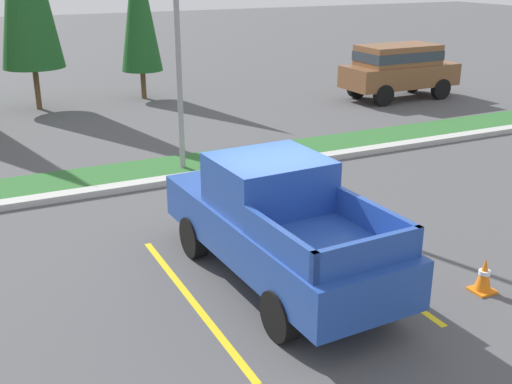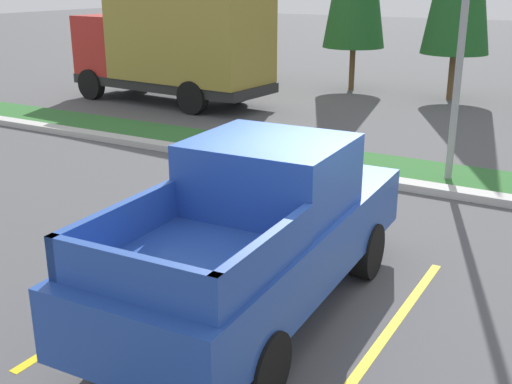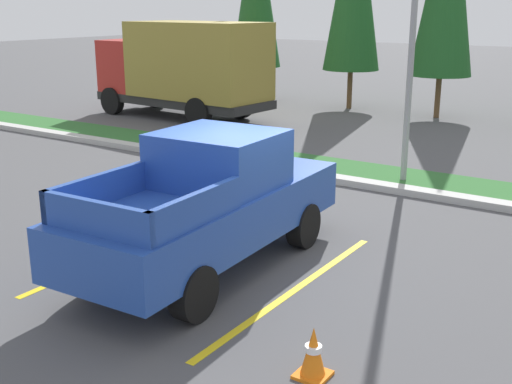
{
  "view_description": "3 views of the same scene",
  "coord_description": "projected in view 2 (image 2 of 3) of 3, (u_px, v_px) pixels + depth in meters",
  "views": [
    {
      "loc": [
        -4.83,
        -9.06,
        5.1
      ],
      "look_at": [
        0.28,
        1.35,
        0.87
      ],
      "focal_mm": 44.35,
      "sensor_mm": 36.0,
      "label": 1
    },
    {
      "loc": [
        3.2,
        -6.62,
        3.88
      ],
      "look_at": [
        -0.97,
        0.56,
        1.09
      ],
      "focal_mm": 44.77,
      "sensor_mm": 36.0,
      "label": 2
    },
    {
      "loc": [
        5.5,
        -7.98,
        3.95
      ],
      "look_at": [
        0.49,
        -0.44,
        1.31
      ],
      "focal_mm": 45.07,
      "sensor_mm": 36.0,
      "label": 3
    }
  ],
  "objects": [
    {
      "name": "grass_median",
      "position": [
        431.0,
        174.0,
        13.18
      ],
      "size": [
        56.0,
        1.8,
        0.06
      ],
      "primitive_type": "cube",
      "color": "#2D662D",
      "rests_on": "ground"
    },
    {
      "name": "cargo_truck_distant",
      "position": [
        173.0,
        45.0,
        20.26
      ],
      "size": [
        6.96,
        2.94,
        3.4
      ],
      "color": "black",
      "rests_on": "ground"
    },
    {
      "name": "parking_line_far",
      "position": [
        379.0,
        345.0,
        7.09
      ],
      "size": [
        0.12,
        4.8,
        0.01
      ],
      "primitive_type": "cube",
      "color": "yellow",
      "rests_on": "ground"
    },
    {
      "name": "pickup_truck_main",
      "position": [
        260.0,
        231.0,
        7.54
      ],
      "size": [
        2.14,
        5.3,
        2.1
      ],
      "color": "black",
      "rests_on": "ground"
    },
    {
      "name": "curb_strip",
      "position": [
        416.0,
        186.0,
        12.26
      ],
      "size": [
        56.0,
        0.4,
        0.15
      ],
      "primitive_type": "cube",
      "color": "#B2B2AD",
      "rests_on": "ground"
    },
    {
      "name": "ground_plane",
      "position": [
        300.0,
        296.0,
        8.19
      ],
      "size": [
        120.0,
        120.0,
        0.0
      ],
      "primitive_type": "plane",
      "color": "#4C4C4F"
    },
    {
      "name": "parking_line_near",
      "position": [
        158.0,
        282.0,
        8.56
      ],
      "size": [
        0.12,
        4.8,
        0.01
      ],
      "primitive_type": "cube",
      "color": "yellow",
      "rests_on": "ground"
    }
  ]
}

